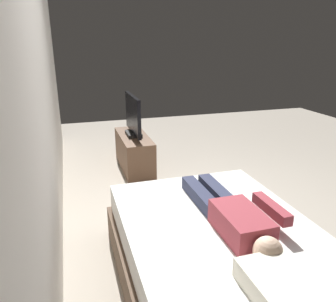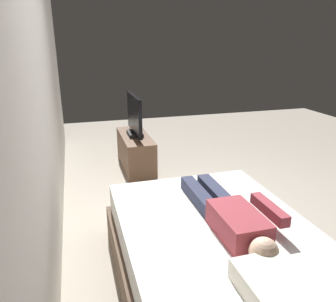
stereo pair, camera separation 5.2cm
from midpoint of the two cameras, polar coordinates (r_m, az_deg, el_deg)
ground_plane at (r=3.51m, az=7.91°, el=-12.88°), size 10.00×10.00×0.00m
back_wall at (r=3.15m, az=-20.84°, el=9.72°), size 6.40×0.10×2.80m
bed at (r=2.61m, az=9.41°, el=-18.45°), size 2.04×1.45×0.54m
pillow at (r=1.94m, az=19.46°, el=-21.91°), size 0.48×0.34×0.12m
person at (r=2.47m, az=11.55°, el=-10.95°), size 1.26×0.46×0.18m
remote at (r=2.81m, az=17.49°, el=-9.32°), size 0.15×0.04×0.02m
tv_stand at (r=4.91m, az=-5.37°, el=-0.06°), size 1.10×0.40×0.50m
tv at (r=4.77m, az=-5.57°, el=6.03°), size 0.88×0.20×0.59m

